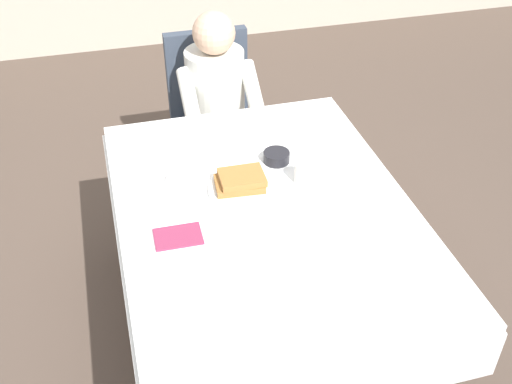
{
  "coord_description": "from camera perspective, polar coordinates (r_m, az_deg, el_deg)",
  "views": [
    {
      "loc": [
        -0.51,
        -1.75,
        2.19
      ],
      "look_at": [
        -0.03,
        0.04,
        0.79
      ],
      "focal_mm": 43.13,
      "sensor_mm": 36.0,
      "label": 1
    }
  ],
  "objects": [
    {
      "name": "breakfast_stack",
      "position": [
        2.39,
        -1.43,
        1.06
      ],
      "size": [
        0.2,
        0.15,
        0.06
      ],
      "color": "#A36B33",
      "rests_on": "plate_breakfast"
    },
    {
      "name": "ground_plane",
      "position": [
        2.84,
        0.74,
        -13.15
      ],
      "size": [
        14.0,
        14.0,
        0.0
      ],
      "primitive_type": "plane",
      "color": "brown"
    },
    {
      "name": "spoon_near_edge",
      "position": [
        2.13,
        0.15,
        -5.55
      ],
      "size": [
        0.15,
        0.06,
        0.0
      ],
      "primitive_type": "cube",
      "rotation": [
        0.0,
        0.0,
        -0.29
      ],
      "color": "silver",
      "rests_on": "dining_table_main"
    },
    {
      "name": "cup_coffee",
      "position": [
        2.44,
        4.51,
        1.82
      ],
      "size": [
        0.11,
        0.08,
        0.08
      ],
      "color": "white",
      "rests_on": "dining_table_main"
    },
    {
      "name": "plate_breakfast",
      "position": [
        2.4,
        -1.16,
        0.29
      ],
      "size": [
        0.28,
        0.28,
        0.02
      ],
      "primitive_type": "cylinder",
      "color": "white",
      "rests_on": "dining_table_main"
    },
    {
      "name": "napkin_folded",
      "position": [
        2.21,
        -7.24,
        -4.11
      ],
      "size": [
        0.17,
        0.12,
        0.01
      ],
      "primitive_type": "cube",
      "rotation": [
        0.0,
        0.0,
        -0.02
      ],
      "color": "#8C2D4C",
      "rests_on": "dining_table_main"
    },
    {
      "name": "diner_person",
      "position": [
        3.2,
        -3.61,
        8.66
      ],
      "size": [
        0.4,
        0.43,
        1.12
      ],
      "rotation": [
        0.0,
        0.0,
        3.14
      ],
      "color": "silver",
      "rests_on": "ground"
    },
    {
      "name": "chair_diner",
      "position": [
        3.4,
        -4.09,
        7.8
      ],
      "size": [
        0.44,
        0.45,
        0.93
      ],
      "rotation": [
        0.0,
        0.0,
        3.14
      ],
      "color": "#384251",
      "rests_on": "ground"
    },
    {
      "name": "syrup_pitcher",
      "position": [
        2.44,
        -7.84,
        1.4
      ],
      "size": [
        0.08,
        0.08,
        0.07
      ],
      "color": "silver",
      "rests_on": "dining_table_main"
    },
    {
      "name": "dining_table_main",
      "position": [
        2.38,
        0.86,
        -3.09
      ],
      "size": [
        1.12,
        1.52,
        0.74
      ],
      "color": "white",
      "rests_on": "ground"
    },
    {
      "name": "bowl_butter",
      "position": [
        2.56,
        1.92,
        3.28
      ],
      "size": [
        0.11,
        0.11,
        0.04
      ],
      "primitive_type": "cylinder",
      "color": "black",
      "rests_on": "dining_table_main"
    },
    {
      "name": "knife_right_of_plate",
      "position": [
        2.43,
        3.3,
        0.62
      ],
      "size": [
        0.03,
        0.2,
        0.0
      ],
      "primitive_type": "cube",
      "rotation": [
        0.0,
        0.0,
        1.67
      ],
      "color": "silver",
      "rests_on": "dining_table_main"
    },
    {
      "name": "fork_left_of_plate",
      "position": [
        2.36,
        -5.51,
        -0.82
      ],
      "size": [
        0.03,
        0.18,
        0.0
      ],
      "primitive_type": "cube",
      "rotation": [
        0.0,
        0.0,
        1.51
      ],
      "color": "silver",
      "rests_on": "dining_table_main"
    }
  ]
}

